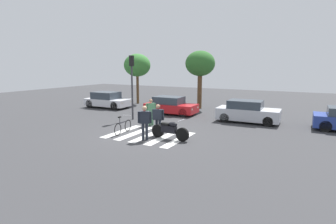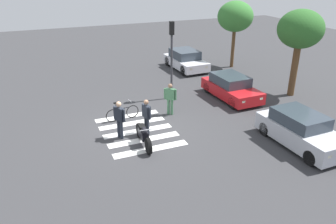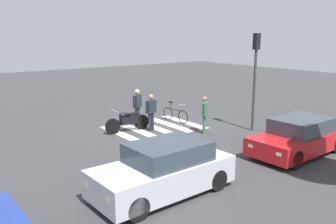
# 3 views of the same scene
# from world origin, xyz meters

# --- Properties ---
(ground_plane) EXTENTS (60.00, 60.00, 0.00)m
(ground_plane) POSITION_xyz_m (0.00, 0.00, 0.00)
(ground_plane) COLOR #38383A
(police_motorcycle) EXTENTS (2.14, 0.62, 1.06)m
(police_motorcycle) POSITION_xyz_m (1.35, -0.16, 0.47)
(police_motorcycle) COLOR black
(police_motorcycle) RESTS_ON ground_plane
(leaning_bicycle) EXTENTS (0.46, 1.72, 0.99)m
(leaning_bicycle) POSITION_xyz_m (-1.49, -0.32, 0.37)
(leaning_bicycle) COLOR black
(leaning_bicycle) RESTS_ON ground_plane
(officer_on_foot) EXTENTS (0.62, 0.41, 1.74)m
(officer_on_foot) POSITION_xyz_m (0.35, -0.91, 1.00)
(officer_on_foot) COLOR #1E232D
(officer_on_foot) RESTS_ON ground_plane
(officer_by_motorcycle) EXTENTS (0.66, 0.28, 1.66)m
(officer_by_motorcycle) POSITION_xyz_m (0.39, 0.31, 0.94)
(officer_by_motorcycle) COLOR #1E232D
(officer_by_motorcycle) RESTS_ON ground_plane
(pedestrian_bystander) EXTENTS (0.46, 0.53, 1.66)m
(pedestrian_bystander) POSITION_xyz_m (-1.20, 2.12, 0.94)
(pedestrian_bystander) COLOR #3F724C
(pedestrian_bystander) RESTS_ON ground_plane
(crosswalk_stripes) EXTENTS (4.05, 3.24, 0.01)m
(crosswalk_stripes) POSITION_xyz_m (0.00, 0.00, 0.00)
(crosswalk_stripes) COLOR silver
(crosswalk_stripes) RESTS_ON ground_plane
(car_white_van) EXTENTS (4.04, 1.99, 1.39)m
(car_white_van) POSITION_xyz_m (-8.38, 6.35, 0.67)
(car_white_van) COLOR black
(car_white_van) RESTS_ON ground_plane
(car_red_convertible) EXTENTS (3.98, 1.86, 1.34)m
(car_red_convertible) POSITION_xyz_m (-2.02, 6.25, 0.64)
(car_red_convertible) COLOR black
(car_red_convertible) RESTS_ON ground_plane
(car_silver_sedan) EXTENTS (4.00, 1.83, 1.44)m
(car_silver_sedan) POSITION_xyz_m (3.83, 5.97, 0.68)
(car_silver_sedan) COLOR black
(car_silver_sedan) RESTS_ON ground_plane
(traffic_light_pole) EXTENTS (0.35, 0.28, 4.34)m
(traffic_light_pole) POSITION_xyz_m (-3.31, 3.08, 2.91)
(traffic_light_pole) COLOR #38383D
(traffic_light_pole) RESTS_ON ground_plane
(street_tree_near) EXTENTS (2.54, 2.54, 4.78)m
(street_tree_near) POSITION_xyz_m (-7.55, 9.81, 3.68)
(street_tree_near) COLOR brown
(street_tree_near) RESTS_ON ground_plane
(street_tree_mid) EXTENTS (2.50, 2.50, 4.91)m
(street_tree_mid) POSITION_xyz_m (-1.09, 9.81, 3.78)
(street_tree_mid) COLOR brown
(street_tree_mid) RESTS_ON ground_plane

